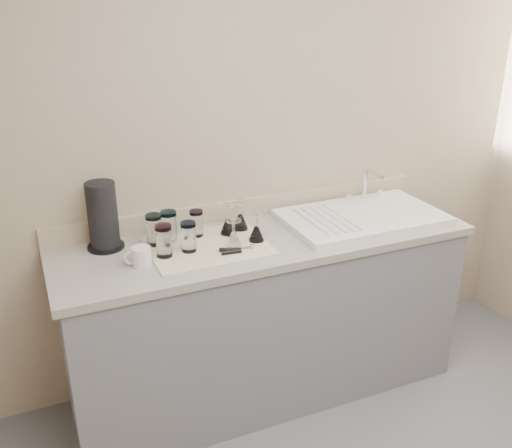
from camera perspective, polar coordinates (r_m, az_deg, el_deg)
name	(u,v)px	position (r m, az deg, el deg)	size (l,w,h in m)	color
room_envelope	(453,180)	(1.61, 19.06, 4.15)	(3.54, 3.50, 2.52)	#57575C
counter_unit	(266,316)	(3.00, 0.96, -9.15)	(2.06, 0.62, 0.90)	slate
sink_unit	(362,216)	(3.04, 10.54, 0.76)	(0.82, 0.50, 0.22)	white
dish_towel	(208,247)	(2.69, -4.81, -2.26)	(0.55, 0.42, 0.01)	white
tumbler_teal	(154,229)	(2.70, -10.15, -0.54)	(0.08, 0.08, 0.15)	white
tumbler_cyan	(169,226)	(2.73, -8.69, -0.21)	(0.08, 0.08, 0.15)	white
tumbler_purple	(196,223)	(2.77, -5.97, 0.09)	(0.07, 0.07, 0.13)	white
tumbler_magenta	(164,241)	(2.58, -9.20, -1.65)	(0.08, 0.08, 0.15)	white
tumbler_blue	(189,237)	(2.61, -6.76, -1.25)	(0.07, 0.07, 0.14)	white
goblet_back_left	(228,224)	(2.79, -2.80, 0.00)	(0.08, 0.08, 0.15)	white
goblet_back_right	(240,220)	(2.84, -1.59, 0.44)	(0.08, 0.08, 0.15)	white
goblet_front_left	(234,236)	(2.67, -2.25, -1.25)	(0.07, 0.07, 0.13)	white
goblet_front_right	(256,232)	(2.71, 0.04, -0.76)	(0.08, 0.08, 0.14)	white
can_opener	(237,250)	(2.61, -1.88, -2.64)	(0.16, 0.08, 0.02)	silver
white_mug	(141,257)	(2.54, -11.44, -3.21)	(0.13, 0.10, 0.09)	silver
paper_towel_roll	(103,217)	(2.70, -15.06, 0.71)	(0.17, 0.17, 0.32)	black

